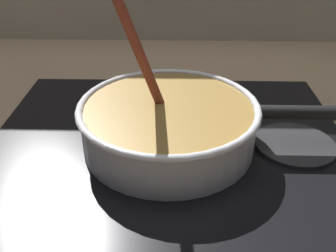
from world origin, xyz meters
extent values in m
cube|color=black|center=(-0.01, 0.25, 0.01)|extent=(0.56, 0.48, 0.01)
torus|color=#592D0C|center=(-0.01, 0.25, 0.02)|extent=(0.16, 0.16, 0.01)
cylinder|color=#262628|center=(0.18, 0.25, 0.01)|extent=(0.12, 0.12, 0.01)
cylinder|color=silver|center=(-0.01, 0.25, 0.04)|extent=(0.26, 0.26, 0.07)
cylinder|color=olive|center=(-0.01, 0.25, 0.05)|extent=(0.25, 0.25, 0.06)
torus|color=silver|center=(-0.01, 0.25, 0.08)|extent=(0.27, 0.27, 0.01)
cylinder|color=black|center=(0.20, 0.25, 0.07)|extent=(0.16, 0.02, 0.02)
cylinder|color=#EDD88C|center=(0.04, 0.28, 0.07)|extent=(0.03, 0.03, 0.01)
cylinder|color=#E5CC7A|center=(-0.01, 0.20, 0.07)|extent=(0.03, 0.03, 0.01)
cylinder|color=#E5CC7A|center=(-0.07, 0.28, 0.07)|extent=(0.04, 0.04, 0.01)
cylinder|color=beige|center=(-0.11, 0.25, 0.07)|extent=(0.03, 0.03, 0.01)
cylinder|color=#EDD88C|center=(-0.05, 0.22, 0.07)|extent=(0.03, 0.03, 0.01)
cylinder|color=maroon|center=(-0.06, 0.25, 0.19)|extent=(0.10, 0.03, 0.26)
cube|color=brown|center=(-0.02, 0.26, 0.06)|extent=(0.05, 0.04, 0.01)
camera|label=1|loc=(0.00, -0.24, 0.34)|focal=40.45mm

